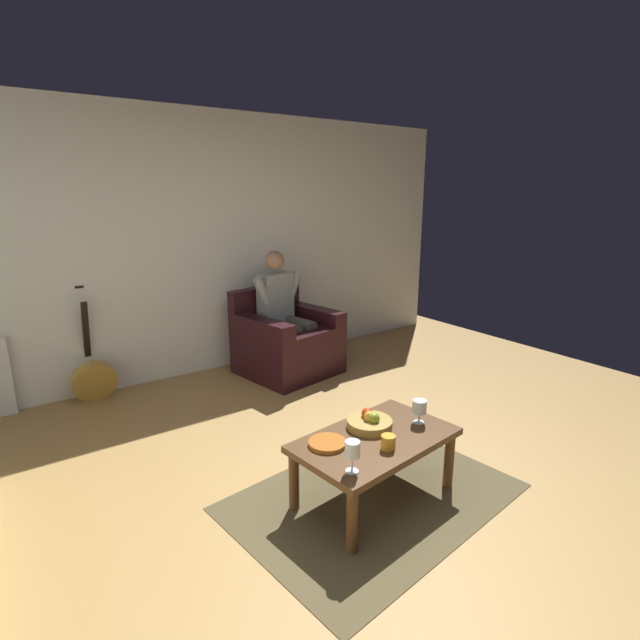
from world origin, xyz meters
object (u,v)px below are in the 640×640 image
object	(u,v)px
armchair	(286,342)
fruit_bowl	(370,422)
wine_glass_far	(419,408)
decorative_dish	(327,443)
candle_jar	(388,442)
person_seated	(284,310)
coffee_table	(375,446)
guitar	(94,377)
wine_glass_near	(352,451)

from	to	relation	value
armchair	fruit_bowl	world-z (taller)	armchair
wine_glass_far	decorative_dish	world-z (taller)	wine_glass_far
decorative_dish	candle_jar	world-z (taller)	candle_jar
armchair	person_seated	world-z (taller)	person_seated
person_seated	coffee_table	world-z (taller)	person_seated
person_seated	guitar	size ratio (longest dim) A/B	1.20
person_seated	armchair	bearing A→B (deg)	90.00
candle_jar	fruit_bowl	bearing A→B (deg)	-108.48
wine_glass_near	candle_jar	size ratio (longest dim) A/B	2.10
wine_glass_near	candle_jar	bearing A→B (deg)	-168.24
person_seated	coffee_table	bearing A→B (deg)	62.96
coffee_table	fruit_bowl	world-z (taller)	fruit_bowl
wine_glass_near	fruit_bowl	xyz separation A→B (m)	(-0.39, -0.32, -0.08)
guitar	fruit_bowl	size ratio (longest dim) A/B	3.68
wine_glass_near	candle_jar	xyz separation A→B (m)	(-0.30, -0.06, -0.08)
armchair	wine_glass_near	xyz separation A→B (m)	(1.01, 2.32, 0.21)
armchair	candle_jar	world-z (taller)	armchair
person_seated	candle_jar	size ratio (longest dim) A/B	15.08
wine_glass_far	fruit_bowl	xyz separation A→B (m)	(0.29, -0.13, -0.06)
wine_glass_near	candle_jar	world-z (taller)	wine_glass_near
wine_glass_near	armchair	bearing A→B (deg)	-113.40
fruit_bowl	decorative_dish	distance (m)	0.34
person_seated	guitar	distance (m)	1.82
armchair	person_seated	bearing A→B (deg)	-90.00
wine_glass_near	wine_glass_far	distance (m)	0.70
guitar	fruit_bowl	bearing A→B (deg)	115.59
armchair	coffee_table	size ratio (longest dim) A/B	0.96
wine_glass_far	decorative_dish	bearing A→B (deg)	-9.17
fruit_bowl	coffee_table	bearing A→B (deg)	66.10
armchair	fruit_bowl	size ratio (longest dim) A/B	3.53
wine_glass_near	wine_glass_far	size ratio (longest dim) A/B	1.15
coffee_table	wine_glass_near	xyz separation A→B (m)	(0.34, 0.21, 0.18)
wine_glass_far	candle_jar	distance (m)	0.40
candle_jar	coffee_table	bearing A→B (deg)	-104.05
armchair	wine_glass_near	size ratio (longest dim) A/B	5.71
person_seated	decorative_dish	distance (m)	2.27
coffee_table	wine_glass_far	distance (m)	0.37
person_seated	wine_glass_near	world-z (taller)	person_seated
armchair	decorative_dish	world-z (taller)	armchair
coffee_table	armchair	bearing A→B (deg)	-107.46
armchair	person_seated	xyz separation A→B (m)	(0.00, -0.02, 0.34)
wine_glass_near	decorative_dish	xyz separation A→B (m)	(-0.05, -0.29, -0.11)
guitar	candle_jar	xyz separation A→B (m)	(-1.04, 2.61, 0.22)
armchair	guitar	xyz separation A→B (m)	(1.75, -0.35, -0.09)
person_seated	fruit_bowl	size ratio (longest dim) A/B	4.44
person_seated	fruit_bowl	world-z (taller)	person_seated
guitar	fruit_bowl	distance (m)	2.62
guitar	candle_jar	bearing A→B (deg)	111.81
person_seated	wine_glass_near	distance (m)	2.55
guitar	candle_jar	world-z (taller)	guitar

